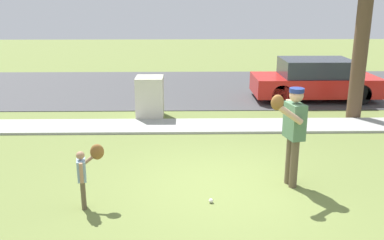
{
  "coord_description": "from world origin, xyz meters",
  "views": [
    {
      "loc": [
        -0.69,
        -6.92,
        3.27
      ],
      "look_at": [
        -0.54,
        0.83,
        1.0
      ],
      "focal_mm": 39.39,
      "sensor_mm": 36.0,
      "label": 1
    }
  ],
  "objects": [
    {
      "name": "person_child",
      "position": [
        -2.24,
        -0.72,
        0.66
      ],
      "size": [
        0.43,
        0.46,
        1.02
      ],
      "rotation": [
        0.0,
        0.0,
        0.22
      ],
      "color": "brown",
      "rests_on": "ground"
    },
    {
      "name": "ground_plane",
      "position": [
        0.0,
        3.5,
        0.0
      ],
      "size": [
        48.0,
        48.0,
        0.0
      ],
      "primitive_type": "plane",
      "color": "olive"
    },
    {
      "name": "road_surface",
      "position": [
        0.0,
        8.6,
        0.01
      ],
      "size": [
        36.0,
        6.8,
        0.02
      ],
      "primitive_type": "cube",
      "color": "#424244",
      "rests_on": "ground"
    },
    {
      "name": "sidewalk_strip",
      "position": [
        0.0,
        3.6,
        0.03
      ],
      "size": [
        36.0,
        1.2,
        0.06
      ],
      "primitive_type": "cube",
      "color": "#A3A39E",
      "rests_on": "ground"
    },
    {
      "name": "parked_hatchback_red",
      "position": [
        3.59,
        6.62,
        0.66
      ],
      "size": [
        4.0,
        1.75,
        1.33
      ],
      "rotation": [
        0.0,
        0.0,
        3.14
      ],
      "color": "red",
      "rests_on": "road_surface"
    },
    {
      "name": "person_adult",
      "position": [
        1.19,
        0.01,
        1.11
      ],
      "size": [
        0.69,
        0.77,
        1.79
      ],
      "rotation": [
        0.0,
        0.0,
        -2.92
      ],
      "color": "brown",
      "rests_on": "ground"
    },
    {
      "name": "utility_cabinet",
      "position": [
        -1.66,
        4.58,
        0.58
      ],
      "size": [
        0.75,
        0.79,
        1.15
      ],
      "primitive_type": "cube",
      "color": "beige",
      "rests_on": "ground"
    },
    {
      "name": "baseball",
      "position": [
        -0.26,
        -0.64,
        0.04
      ],
      "size": [
        0.07,
        0.07,
        0.07
      ],
      "primitive_type": "sphere",
      "color": "white",
      "rests_on": "ground"
    }
  ]
}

